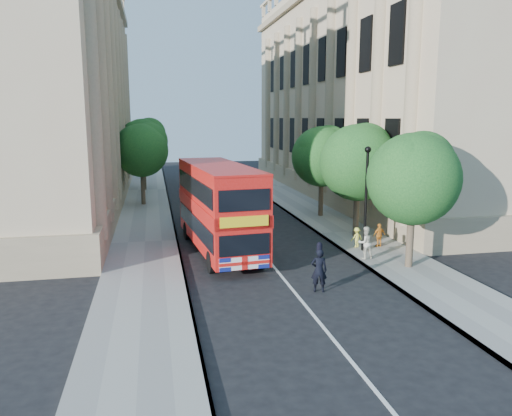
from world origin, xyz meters
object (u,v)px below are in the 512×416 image
police_constable (319,270)px  woman_pedestrian (365,243)px  lamp_post (366,203)px  double_decker_bus (219,205)px  box_van (209,203)px

police_constable → woman_pedestrian: bearing=-120.1°
lamp_post → woman_pedestrian: lamp_post is taller
double_decker_bus → police_constable: double_decker_bus is taller
police_constable → lamp_post: bearing=-114.9°
lamp_post → double_decker_bus: bearing=167.7°
double_decker_bus → box_van: bearing=82.2°
lamp_post → box_van: size_ratio=1.08×
double_decker_bus → police_constable: (3.00, -6.54, -1.51)m
box_van → woman_pedestrian: bearing=-57.4°
lamp_post → box_van: bearing=128.5°
double_decker_bus → box_van: double_decker_bus is taller
double_decker_bus → police_constable: 7.35m
box_van → woman_pedestrian: box_van is taller
lamp_post → double_decker_bus: (-7.07, 1.54, -0.14)m
lamp_post → woman_pedestrian: bearing=-112.4°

